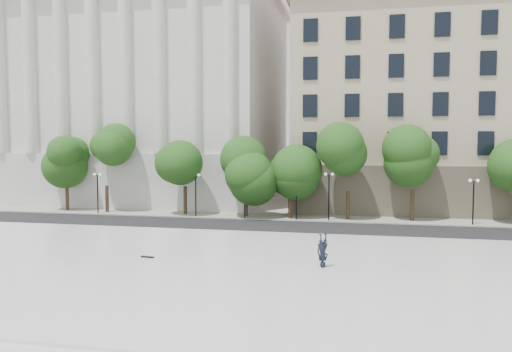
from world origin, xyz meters
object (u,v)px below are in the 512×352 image
object	(u,v)px
traffic_light_east	(297,180)
person_lying	(323,263)
skateboard	(147,257)
traffic_light_west	(244,180)

from	to	relation	value
traffic_light_east	person_lying	distance (m)	18.80
traffic_light_east	skateboard	distance (m)	19.45
traffic_light_west	person_lying	xyz separation A→B (m)	(8.51, -18.19, -2.99)
traffic_light_west	person_lying	world-z (taller)	traffic_light_west
traffic_light_west	person_lying	bearing A→B (deg)	-64.93
traffic_light_east	skateboard	bearing A→B (deg)	-110.23
traffic_light_east	skateboard	xyz separation A→B (m)	(-6.63, -18.00, -3.23)
traffic_light_west	person_lying	size ratio (longest dim) A/B	2.29
traffic_light_west	skateboard	xyz separation A→B (m)	(-1.76, -18.00, -3.20)
traffic_light_west	skateboard	bearing A→B (deg)	-95.59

